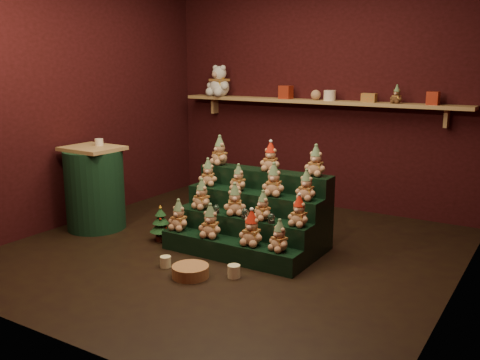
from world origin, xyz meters
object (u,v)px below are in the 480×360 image
Objects in this scene: mini_christmas_tree at (161,223)px; riser_tier_front at (229,250)px; mug_right at (234,271)px; white_bear at (219,77)px; snow_globe_b at (245,213)px; snow_globe_a at (216,209)px; brown_bear at (397,95)px; mug_left at (166,262)px; wicker_basket at (190,271)px; snow_globe_c at (271,218)px; side_table at (95,188)px.

riser_tier_front is at bearing -4.49° from mini_christmas_tree.
mug_right is at bearing -51.62° from riser_tier_front.
riser_tier_front is 2.78× the size of white_bear.
snow_globe_b is 0.19× the size of white_bear.
riser_tier_front is at bearing -33.09° from snow_globe_a.
mug_right is 2.80m from brown_bear.
wicker_basket is (0.32, -0.06, 0.00)m from mug_left.
mug_right reaches higher than wicker_basket.
snow_globe_c is 2.19m from brown_bear.
white_bear is at bearing 107.00° from mini_christmas_tree.
mug_left is 3.12m from white_bear.
side_table is 3.43m from brown_bear.
snow_globe_c is (0.28, 0.00, -0.00)m from snow_globe_b.
snow_globe_a is at bearing 105.92° from wicker_basket.
white_bear is (-0.60, 1.97, 1.39)m from mini_christmas_tree.
white_bear is 2.60× the size of brown_bear.
snow_globe_b reaches higher than mini_christmas_tree.
snow_globe_c is 1.01m from mug_left.
snow_globe_a is 0.84× the size of mug_left.
brown_bear is at bearing 75.54° from mug_right.
white_bear reaches higher than wicker_basket.
mug_right reaches higher than mug_left.
snow_globe_b is at bearing 5.67° from mini_christmas_tree.
side_table is (-2.08, -0.13, 0.04)m from snow_globe_c.
white_bear is 2.34m from brown_bear.
riser_tier_front is 15.50× the size of snow_globe_c.
side_table is at bearing 161.99° from wicker_basket.
snow_globe_c is at bearing 5.51° from side_table.
mug_left is (-0.45, -0.62, -0.36)m from snow_globe_b.
white_bear is at bearing 118.90° from wicker_basket.
mini_christmas_tree is 0.75× the size of white_bear.
side_table is (-1.73, 0.03, 0.35)m from riser_tier_front.
white_bear is at bearing 126.07° from mug_right.
mini_christmas_tree is 2.48m from white_bear.
snow_globe_c is 1.23m from mini_christmas_tree.
wicker_basket is (-0.32, -0.18, -0.00)m from mug_right.
snow_globe_c is 0.18× the size of white_bear.
side_table is at bearing -176.43° from snow_globe_c.
mug_right is 3.30m from white_bear.
snow_globe_a is at bearing 180.00° from snow_globe_c.
white_bear is at bearing 134.00° from snow_globe_c.
side_table is at bearing -177.56° from mini_christmas_tree.
wicker_basket is at bearing -35.89° from mini_christmas_tree.
snow_globe_c is 0.84× the size of mug_right.
side_table is (-1.49, -0.13, 0.04)m from snow_globe_a.
brown_bear is (0.80, 1.87, 1.01)m from snow_globe_b.
snow_globe_b is 0.64m from mug_right.
mug_left is 0.33m from wicker_basket.
snow_globe_a is 0.59m from snow_globe_c.
snow_globe_b is 0.10× the size of side_table.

